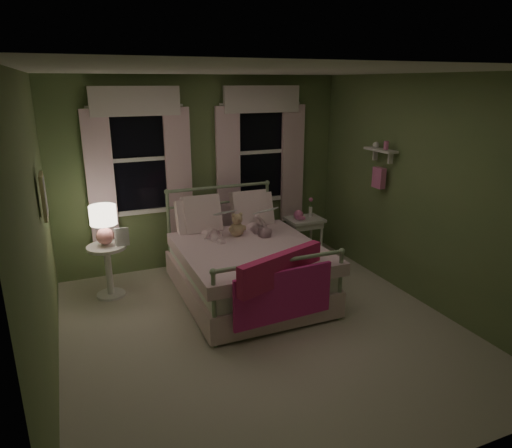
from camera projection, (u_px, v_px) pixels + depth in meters
name	position (u px, v px, depth m)	size (l,w,h in m)	color
room_shell	(263.00, 211.00, 4.45)	(4.20, 4.20, 4.20)	beige
bed	(245.00, 264.00, 5.54)	(1.58, 2.04, 1.18)	white
pink_throw	(282.00, 280.00, 4.57)	(1.10, 0.48, 0.71)	#D22964
child_left	(211.00, 212.00, 5.64)	(0.29, 0.19, 0.80)	#F7D1DD
child_right	(253.00, 207.00, 5.84)	(0.39, 0.30, 0.79)	#F7D1DD
book_left	(217.00, 218.00, 5.42)	(0.20, 0.27, 0.03)	beige
book_right	(261.00, 216.00, 5.64)	(0.20, 0.27, 0.02)	beige
teddy_bear	(237.00, 226.00, 5.65)	(0.23, 0.19, 0.31)	tan
nightstand_left	(108.00, 264.00, 5.47)	(0.46, 0.46, 0.65)	white
table_lamp	(104.00, 221.00, 5.31)	(0.31, 0.31, 0.48)	pink
book_nightstand	(116.00, 246.00, 5.37)	(0.16, 0.22, 0.02)	beige
nightstand_right	(304.00, 225.00, 6.52)	(0.50, 0.40, 0.64)	white
pink_toy	(299.00, 215.00, 6.43)	(0.14, 0.19, 0.14)	pink
bud_vase	(311.00, 207.00, 6.54)	(0.06, 0.06, 0.28)	white
window_left	(139.00, 154.00, 5.83)	(1.34, 0.13, 1.96)	black
window_right	(261.00, 147.00, 6.45)	(1.34, 0.13, 1.96)	black
wall_shelf	(380.00, 164.00, 5.70)	(0.15, 0.50, 0.60)	white
framed_picture	(44.00, 196.00, 4.20)	(0.03, 0.32, 0.42)	beige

